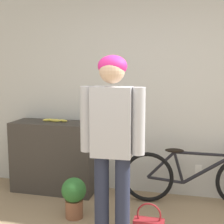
{
  "coord_description": "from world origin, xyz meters",
  "views": [
    {
      "loc": [
        0.41,
        -1.61,
        1.61
      ],
      "look_at": [
        -0.24,
        1.01,
        1.22
      ],
      "focal_mm": 50.0,
      "sensor_mm": 36.0,
      "label": 1
    }
  ],
  "objects_px": {
    "person": "(112,133)",
    "banana": "(55,120)",
    "bicycle": "(194,178)",
    "potted_plant": "(74,195)"
  },
  "relations": [
    {
      "from": "bicycle",
      "to": "banana",
      "type": "height_order",
      "value": "banana"
    },
    {
      "from": "person",
      "to": "potted_plant",
      "type": "distance_m",
      "value": 1.01
    },
    {
      "from": "person",
      "to": "bicycle",
      "type": "xyz_separation_m",
      "value": [
        0.74,
        1.0,
        -0.71
      ]
    },
    {
      "from": "potted_plant",
      "to": "person",
      "type": "bearing_deg",
      "value": -35.62
    },
    {
      "from": "potted_plant",
      "to": "bicycle",
      "type": "bearing_deg",
      "value": 26.93
    },
    {
      "from": "banana",
      "to": "bicycle",
      "type": "bearing_deg",
      "value": -1.43
    },
    {
      "from": "bicycle",
      "to": "banana",
      "type": "relative_size",
      "value": 4.76
    },
    {
      "from": "bicycle",
      "to": "potted_plant",
      "type": "distance_m",
      "value": 1.41
    },
    {
      "from": "person",
      "to": "bicycle",
      "type": "distance_m",
      "value": 1.43
    },
    {
      "from": "person",
      "to": "banana",
      "type": "bearing_deg",
      "value": 131.73
    }
  ]
}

